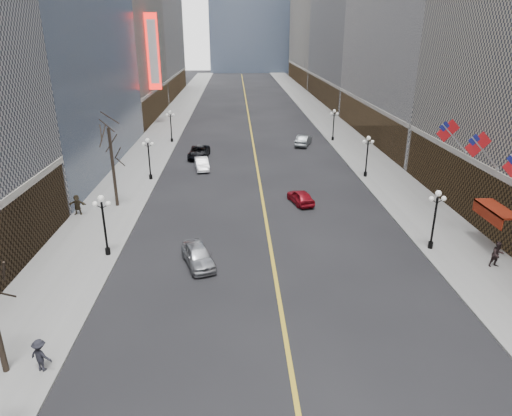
{
  "coord_description": "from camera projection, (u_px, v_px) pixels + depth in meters",
  "views": [
    {
      "loc": [
        -2.45,
        0.16,
        15.12
      ],
      "look_at": [
        -1.63,
        18.63,
        7.96
      ],
      "focal_mm": 32.0,
      "sensor_mm": 36.0,
      "label": 1
    }
  ],
  "objects": [
    {
      "name": "streetlamp_east_2",
      "position": [
        367.0,
        152.0,
        49.56
      ],
      "size": [
        1.26,
        0.44,
        4.52
      ],
      "color": "black",
      "rests_on": "sidewalk_east"
    },
    {
      "name": "streetlamp_east_1",
      "position": [
        435.0,
        214.0,
        32.8
      ],
      "size": [
        1.26,
        0.44,
        4.52
      ],
      "color": "black",
      "rests_on": "sidewalk_east"
    },
    {
      "name": "car_nb_far",
      "position": [
        199.0,
        152.0,
        58.26
      ],
      "size": [
        2.72,
        5.46,
        1.49
      ],
      "primitive_type": "imported",
      "rotation": [
        0.0,
        0.0,
        -0.05
      ],
      "color": "black",
      "rests_on": "ground"
    },
    {
      "name": "lane_line",
      "position": [
        250.0,
        124.0,
        79.93
      ],
      "size": [
        0.25,
        200.0,
        0.02
      ],
      "primitive_type": "cube",
      "color": "gold",
      "rests_on": "ground"
    },
    {
      "name": "streetlamp_west_3",
      "position": [
        171.0,
        123.0,
        65.36
      ],
      "size": [
        1.26,
        0.44,
        4.52
      ],
      "color": "black",
      "rests_on": "sidewalk_west"
    },
    {
      "name": "car_nb_mid",
      "position": [
        202.0,
        164.0,
        53.33
      ],
      "size": [
        2.1,
        4.32,
        1.36
      ],
      "primitive_type": "imported",
      "rotation": [
        0.0,
        0.0,
        0.16
      ],
      "color": "white",
      "rests_on": "ground"
    },
    {
      "name": "streetlamp_east_3",
      "position": [
        334.0,
        122.0,
        66.33
      ],
      "size": [
        1.26,
        0.44,
        4.52
      ],
      "color": "black",
      "rests_on": "sidewalk_east"
    },
    {
      "name": "ped_west_far",
      "position": [
        77.0,
        205.0,
        39.71
      ],
      "size": [
        1.66,
        0.48,
        1.79
      ],
      "primitive_type": "imported",
      "rotation": [
        0.0,
        0.0,
        -0.0
      ],
      "color": "#2F281A",
      "rests_on": "sidewalk_west"
    },
    {
      "name": "tree_west_far",
      "position": [
        110.0,
        140.0,
        39.87
      ],
      "size": [
        3.6,
        3.6,
        7.92
      ],
      "color": "#2D231C",
      "rests_on": "sidewalk_west"
    },
    {
      "name": "flag_5",
      "position": [
        450.0,
        133.0,
        37.88
      ],
      "size": [
        2.87,
        0.12,
        2.87
      ],
      "color": "#B2B2B7",
      "rests_on": "ground"
    },
    {
      "name": "ped_west_walk",
      "position": [
        40.0,
        355.0,
        21.32
      ],
      "size": [
        1.17,
        0.77,
        1.68
      ],
      "primitive_type": "imported",
      "rotation": [
        0.0,
        0.0,
        2.81
      ],
      "color": "black",
      "rests_on": "sidewalk_west"
    },
    {
      "name": "ped_east_walk",
      "position": [
        498.0,
        254.0,
        30.78
      ],
      "size": [
        0.95,
        0.61,
        1.84
      ],
      "primitive_type": "imported",
      "rotation": [
        0.0,
        0.0,
        0.13
      ],
      "color": "black",
      "rests_on": "sidewalk_east"
    },
    {
      "name": "theatre_marquee",
      "position": [
        153.0,
        52.0,
        74.95
      ],
      "size": [
        2.0,
        0.55,
        12.0
      ],
      "color": "red",
      "rests_on": "ground"
    },
    {
      "name": "sidewalk_east",
      "position": [
        341.0,
        135.0,
        71.17
      ],
      "size": [
        6.0,
        230.0,
        0.15
      ],
      "primitive_type": "cube",
      "color": "gray",
      "rests_on": "ground"
    },
    {
      "name": "streetlamp_west_1",
      "position": [
        104.0,
        219.0,
        31.83
      ],
      "size": [
        1.26,
        0.44,
        4.52
      ],
      "color": "black",
      "rests_on": "sidewalk_west"
    },
    {
      "name": "car_sb_far",
      "position": [
        303.0,
        140.0,
        64.49
      ],
      "size": [
        3.04,
        4.92,
        1.53
      ],
      "primitive_type": "imported",
      "rotation": [
        0.0,
        0.0,
        2.81
      ],
      "color": "#4C5254",
      "rests_on": "ground"
    },
    {
      "name": "flag_4",
      "position": [
        480.0,
        147.0,
        33.22
      ],
      "size": [
        2.87,
        0.12,
        2.87
      ],
      "color": "#B2B2B7",
      "rests_on": "ground"
    },
    {
      "name": "awning_c",
      "position": [
        494.0,
        210.0,
        32.91
      ],
      "size": [
        1.4,
        4.0,
        0.93
      ],
      "color": "maroon",
      "rests_on": "ground"
    },
    {
      "name": "streetlamp_west_2",
      "position": [
        149.0,
        154.0,
        48.59
      ],
      "size": [
        1.26,
        0.44,
        4.52
      ],
      "color": "black",
      "rests_on": "sidewalk_west"
    },
    {
      "name": "sidewalk_west",
      "position": [
        161.0,
        137.0,
        70.02
      ],
      "size": [
        6.0,
        230.0,
        0.15
      ],
      "primitive_type": "cube",
      "color": "gray",
      "rests_on": "ground"
    },
    {
      "name": "car_nb_near",
      "position": [
        198.0,
        255.0,
        31.43
      ],
      "size": [
        3.0,
        4.67,
        1.48
      ],
      "primitive_type": "imported",
      "rotation": [
        0.0,
        0.0,
        0.31
      ],
      "color": "#9EA1A5",
      "rests_on": "ground"
    },
    {
      "name": "car_sb_mid",
      "position": [
        301.0,
        197.0,
        42.73
      ],
      "size": [
        2.52,
        4.15,
        1.32
      ],
      "primitive_type": "imported",
      "rotation": [
        0.0,
        0.0,
        3.41
      ],
      "color": "maroon",
      "rests_on": "ground"
    }
  ]
}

